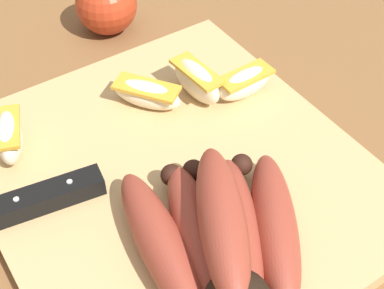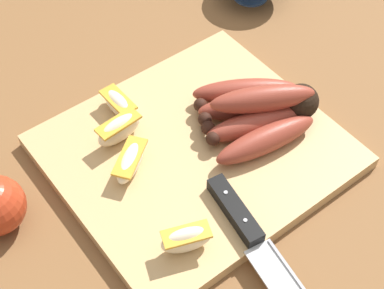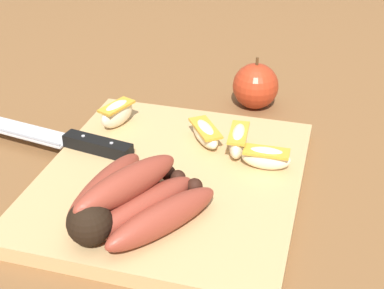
# 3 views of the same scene
# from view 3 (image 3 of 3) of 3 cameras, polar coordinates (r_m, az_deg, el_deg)

# --- Properties ---
(ground_plane) EXTENTS (6.00, 6.00, 0.00)m
(ground_plane) POSITION_cam_3_polar(r_m,az_deg,el_deg) (0.70, -1.34, -5.01)
(ground_plane) COLOR brown
(cutting_board) EXTENTS (0.36, 0.32, 0.02)m
(cutting_board) POSITION_cam_3_polar(r_m,az_deg,el_deg) (0.71, -2.17, -3.77)
(cutting_board) COLOR tan
(cutting_board) RESTS_ON ground_plane
(banana_bunch) EXTENTS (0.19, 0.17, 0.07)m
(banana_bunch) POSITION_cam_3_polar(r_m,az_deg,el_deg) (0.62, -6.57, -5.77)
(banana_bunch) COLOR black
(banana_bunch) RESTS_ON cutting_board
(chefs_knife) EXTENTS (0.07, 0.28, 0.02)m
(chefs_knife) POSITION_cam_3_polar(r_m,az_deg,el_deg) (0.78, -12.70, 0.50)
(chefs_knife) COLOR silver
(chefs_knife) RESTS_ON cutting_board
(apple_wedge_near) EXTENTS (0.07, 0.06, 0.03)m
(apple_wedge_near) POSITION_cam_3_polar(r_m,az_deg,el_deg) (0.76, 1.39, 1.17)
(apple_wedge_near) COLOR #F4E5C1
(apple_wedge_near) RESTS_ON cutting_board
(apple_wedge_middle) EXTENTS (0.07, 0.03, 0.04)m
(apple_wedge_middle) POSITION_cam_3_polar(r_m,az_deg,el_deg) (0.74, 4.81, 0.43)
(apple_wedge_middle) COLOR #F4E5C1
(apple_wedge_middle) RESTS_ON cutting_board
(apple_wedge_far) EXTENTS (0.06, 0.04, 0.04)m
(apple_wedge_far) POSITION_cam_3_polar(r_m,az_deg,el_deg) (0.81, -7.77, 3.22)
(apple_wedge_far) COLOR #F4E5C1
(apple_wedge_far) RESTS_ON cutting_board
(apple_wedge_extra) EXTENTS (0.03, 0.06, 0.03)m
(apple_wedge_extra) POSITION_cam_3_polar(r_m,az_deg,el_deg) (0.71, 7.68, -1.35)
(apple_wedge_extra) COLOR #F4E5C1
(apple_wedge_extra) RESTS_ON cutting_board
(whole_apple) EXTENTS (0.07, 0.07, 0.09)m
(whole_apple) POSITION_cam_3_polar(r_m,az_deg,el_deg) (0.90, 6.60, 6.04)
(whole_apple) COLOR #AD3319
(whole_apple) RESTS_ON ground_plane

